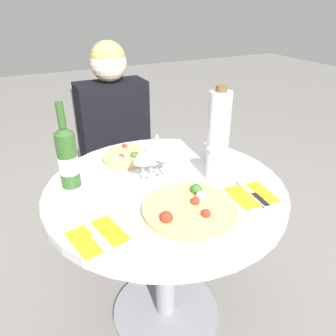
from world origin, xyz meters
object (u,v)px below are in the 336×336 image
Objects in this scene: seated_diner at (120,158)px; tall_carafe at (219,128)px; dining_table at (165,220)px; chair_behind_diner at (114,161)px; pizza_large at (190,208)px; wine_bottle at (67,157)px.

seated_diner is 0.75m from tall_carafe.
tall_carafe is at bearing 15.30° from dining_table.
chair_behind_diner is at bearing 108.63° from tall_carafe.
wine_bottle reaches higher than pizza_large.
chair_behind_diner is at bearing 87.57° from dining_table.
chair_behind_diner is at bearing -90.00° from seated_diner.
pizza_large is 0.42m from tall_carafe.
chair_behind_diner is 2.84× the size of pizza_large.
tall_carafe reaches higher than pizza_large.
tall_carafe reaches higher than chair_behind_diner.
dining_table is 0.44m from tall_carafe.
tall_carafe reaches higher than wine_bottle.
seated_diner is 0.71m from wine_bottle.
dining_table is at bearing 87.08° from seated_diner.
dining_table is 0.46m from wine_bottle.
seated_diner is at bearing 87.08° from dining_table.
pizza_large is at bearing -136.64° from tall_carafe.
wine_bottle is 0.62m from tall_carafe.
tall_carafe reaches higher than dining_table.
chair_behind_diner is 0.16m from seated_diner.
pizza_large is (-0.03, -1.02, 0.29)m from chair_behind_diner.
pizza_large is 0.49m from wine_bottle.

